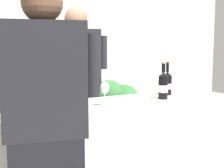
{
  "coord_description": "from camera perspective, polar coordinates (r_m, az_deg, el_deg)",
  "views": [
    {
      "loc": [
        -0.98,
        -2.12,
        1.36
      ],
      "look_at": [
        0.16,
        0.0,
        1.06
      ],
      "focal_mm": 48.41,
      "sensor_mm": 36.0,
      "label": 1
    }
  ],
  "objects": [
    {
      "name": "wall_back",
      "position": [
        4.82,
        -16.8,
        7.26
      ],
      "size": [
        8.0,
        0.1,
        2.8
      ],
      "primitive_type": "cube",
      "color": "beige",
      "rests_on": "ground_plane"
    },
    {
      "name": "counter",
      "position": [
        2.5,
        -3.43,
        -14.14
      ],
      "size": [
        2.11,
        0.56,
        0.91
      ],
      "primitive_type": "cube",
      "color": "beige",
      "rests_on": "ground_plane"
    },
    {
      "name": "wine_bottle_0",
      "position": [
        2.21,
        -6.97,
        -1.58
      ],
      "size": [
        0.08,
        0.08,
        0.33
      ],
      "color": "black",
      "rests_on": "counter"
    },
    {
      "name": "wine_bottle_1",
      "position": [
        2.06,
        -14.79,
        -2.49
      ],
      "size": [
        0.08,
        0.08,
        0.33
      ],
      "color": "black",
      "rests_on": "counter"
    },
    {
      "name": "wine_bottle_2",
      "position": [
        2.2,
        -11.04,
        -1.85
      ],
      "size": [
        0.08,
        0.08,
        0.32
      ],
      "color": "black",
      "rests_on": "counter"
    },
    {
      "name": "wine_bottle_3",
      "position": [
        2.87,
        10.38,
        0.11
      ],
      "size": [
        0.08,
        0.08,
        0.31
      ],
      "color": "black",
      "rests_on": "counter"
    },
    {
      "name": "wine_bottle_4",
      "position": [
        2.63,
        9.63,
        -0.3
      ],
      "size": [
        0.08,
        0.08,
        0.32
      ],
      "color": "black",
      "rests_on": "counter"
    },
    {
      "name": "wine_bottle_5",
      "position": [
        2.23,
        -13.56,
        -1.8
      ],
      "size": [
        0.07,
        0.07,
        0.32
      ],
      "color": "black",
      "rests_on": "counter"
    },
    {
      "name": "wine_glass",
      "position": [
        2.27,
        -1.36,
        -0.96
      ],
      "size": [
        0.08,
        0.08,
        0.19
      ],
      "color": "silver",
      "rests_on": "counter"
    },
    {
      "name": "person_server",
      "position": [
        2.94,
        -6.6,
        -3.07
      ],
      "size": [
        0.58,
        0.35,
        1.73
      ],
      "color": "black",
      "rests_on": "ground_plane"
    },
    {
      "name": "person_guest",
      "position": [
        1.62,
        -12.31,
        -12.68
      ],
      "size": [
        0.55,
        0.33,
        1.67
      ],
      "color": "black",
      "rests_on": "ground_plane"
    },
    {
      "name": "potted_shrub",
      "position": [
        3.71,
        0.86,
        -4.34
      ],
      "size": [
        0.57,
        0.61,
        0.95
      ],
      "color": "brown",
      "rests_on": "ground_plane"
    }
  ]
}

